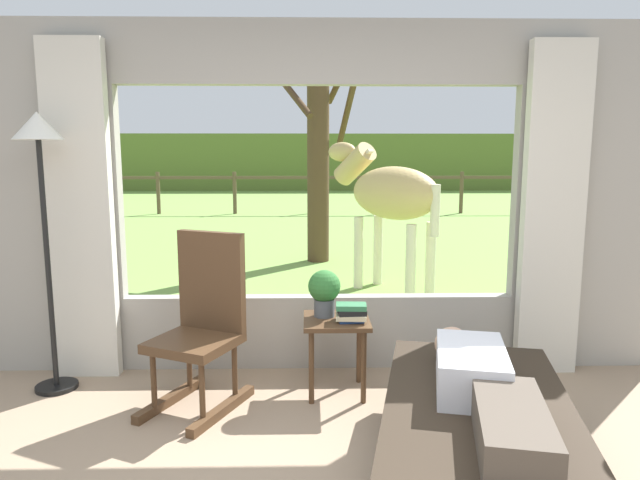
{
  "coord_description": "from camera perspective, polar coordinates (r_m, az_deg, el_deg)",
  "views": [
    {
      "loc": [
        -0.08,
        -1.9,
        1.63
      ],
      "look_at": [
        0.0,
        1.8,
        1.05
      ],
      "focal_mm": 31.76,
      "sensor_mm": 36.0,
      "label": 1
    }
  ],
  "objects": [
    {
      "name": "back_wall_with_window",
      "position": [
        4.18,
        -0.14,
        3.67
      ],
      "size": [
        5.2,
        0.12,
        2.55
      ],
      "color": "#9E998E",
      "rests_on": "ground_plane"
    },
    {
      "name": "curtain_panel_left",
      "position": [
        4.35,
        -22.95,
        2.52
      ],
      "size": [
        0.44,
        0.1,
        2.4
      ],
      "primitive_type": "cube",
      "color": "beige",
      "rests_on": "ground_plane"
    },
    {
      "name": "curtain_panel_right",
      "position": [
        4.42,
        22.42,
        2.63
      ],
      "size": [
        0.44,
        0.1,
        2.4
      ],
      "primitive_type": "cube",
      "color": "beige",
      "rests_on": "ground_plane"
    },
    {
      "name": "outdoor_pasture_lawn",
      "position": [
        15.15,
        -0.94,
        2.7
      ],
      "size": [
        36.0,
        21.68,
        0.02
      ],
      "primitive_type": "cube",
      "color": "#759E47",
      "rests_on": "ground_plane"
    },
    {
      "name": "distant_hill_ridge",
      "position": [
        24.91,
        -1.08,
        7.85
      ],
      "size": [
        36.0,
        2.0,
        2.4
      ],
      "primitive_type": "cube",
      "color": "#5C7230",
      "rests_on": "ground_plane"
    },
    {
      "name": "recliner_sofa",
      "position": [
        3.06,
        15.52,
        -18.88
      ],
      "size": [
        1.24,
        1.85,
        0.42
      ],
      "rotation": [
        0.0,
        0.0,
        -0.22
      ],
      "color": "black",
      "rests_on": "ground_plane"
    },
    {
      "name": "reclining_person",
      "position": [
        2.89,
        16.06,
        -13.98
      ],
      "size": [
        0.46,
        1.43,
        0.22
      ],
      "rotation": [
        0.0,
        0.0,
        -0.22
      ],
      "color": "silver",
      "rests_on": "recliner_sofa"
    },
    {
      "name": "rocking_chair",
      "position": [
        3.75,
        -11.7,
        -8.1
      ],
      "size": [
        0.7,
        0.81,
        1.12
      ],
      "rotation": [
        0.0,
        0.0,
        -0.43
      ],
      "color": "#4C331E",
      "rests_on": "ground_plane"
    },
    {
      "name": "side_table",
      "position": [
        3.86,
        1.66,
        -9.27
      ],
      "size": [
        0.44,
        0.44,
        0.52
      ],
      "color": "#4C331E",
      "rests_on": "ground_plane"
    },
    {
      "name": "potted_plant",
      "position": [
        3.84,
        0.44,
        -5.07
      ],
      "size": [
        0.22,
        0.22,
        0.32
      ],
      "color": "#4C5156",
      "rests_on": "side_table"
    },
    {
      "name": "book_stack",
      "position": [
        3.76,
        3.17,
        -7.32
      ],
      "size": [
        0.21,
        0.17,
        0.12
      ],
      "color": "#23478C",
      "rests_on": "side_table"
    },
    {
      "name": "floor_lamp_left",
      "position": [
        4.16,
        -26.33,
        6.51
      ],
      "size": [
        0.32,
        0.32,
        1.89
      ],
      "color": "black",
      "rests_on": "ground_plane"
    },
    {
      "name": "horse",
      "position": [
        6.52,
        6.98,
        4.62
      ],
      "size": [
        1.37,
        1.65,
        1.73
      ],
      "rotation": [
        0.0,
        0.0,
        0.64
      ],
      "color": "tan",
      "rests_on": "outdoor_pasture_lawn"
    },
    {
      "name": "pasture_tree",
      "position": [
        8.32,
        -0.16,
        8.75
      ],
      "size": [
        1.31,
        1.34,
        3.04
      ],
      "color": "#4C3823",
      "rests_on": "outdoor_pasture_lawn"
    },
    {
      "name": "pasture_fence_line",
      "position": [
        14.95,
        -0.95,
        5.45
      ],
      "size": [
        16.1,
        0.1,
        1.1
      ],
      "color": "brown",
      "rests_on": "outdoor_pasture_lawn"
    }
  ]
}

